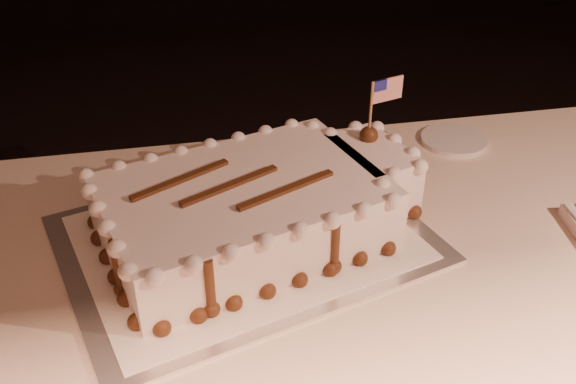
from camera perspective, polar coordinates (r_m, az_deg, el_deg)
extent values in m
cube|color=beige|center=(1.44, 3.05, -15.85)|extent=(2.40, 0.80, 0.75)
cube|color=white|center=(1.17, -3.87, -4.20)|extent=(0.74, 0.63, 0.01)
cube|color=white|center=(1.16, -3.88, -4.01)|extent=(0.66, 0.57, 0.00)
cube|color=white|center=(1.13, -3.99, -1.70)|extent=(0.54, 0.44, 0.11)
cube|color=white|center=(1.24, 7.42, 1.64)|extent=(0.16, 0.20, 0.11)
sphere|color=#542C15|center=(0.99, -11.16, -11.76)|extent=(0.03, 0.03, 0.03)
sphere|color=#542C15|center=(1.00, -7.96, -10.77)|extent=(0.03, 0.03, 0.03)
sphere|color=#542C15|center=(1.02, -4.86, -9.77)|extent=(0.03, 0.03, 0.03)
sphere|color=#542C15|center=(1.04, -1.86, -8.77)|extent=(0.03, 0.03, 0.03)
sphere|color=#542C15|center=(1.06, 1.01, -7.78)|extent=(0.03, 0.03, 0.03)
sphere|color=#542C15|center=(1.08, 3.76, -6.81)|extent=(0.03, 0.03, 0.03)
sphere|color=#542C15|center=(1.10, 6.38, -5.87)|extent=(0.03, 0.03, 0.03)
sphere|color=#542C15|center=(1.13, 8.86, -4.97)|extent=(0.03, 0.03, 0.03)
sphere|color=#542C15|center=(1.17, 7.98, -3.54)|extent=(0.03, 0.03, 0.03)
sphere|color=#542C15|center=(1.20, 8.94, -2.51)|extent=(0.03, 0.03, 0.03)
sphere|color=#542C15|center=(1.23, 11.16, -1.75)|extent=(0.03, 0.03, 0.03)
sphere|color=#542C15|center=(1.26, 10.57, -0.57)|extent=(0.03, 0.03, 0.03)
sphere|color=#542C15|center=(1.30, 9.04, 0.70)|extent=(0.03, 0.03, 0.03)
sphere|color=#542C15|center=(1.34, 7.61, 1.89)|extent=(0.03, 0.03, 0.03)
sphere|color=#542C15|center=(1.34, 5.77, 1.90)|extent=(0.03, 0.03, 0.03)
sphere|color=#542C15|center=(1.31, 3.62, 1.29)|extent=(0.03, 0.03, 0.03)
sphere|color=#542C15|center=(1.33, 2.10, 1.98)|extent=(0.03, 0.03, 0.03)
sphere|color=#542C15|center=(1.34, 0.32, 2.12)|extent=(0.03, 0.03, 0.03)
sphere|color=#542C15|center=(1.32, -1.93, 1.51)|extent=(0.03, 0.03, 0.03)
sphere|color=#542C15|center=(1.30, -4.25, 0.87)|extent=(0.03, 0.03, 0.03)
sphere|color=#542C15|center=(1.28, -6.64, 0.21)|extent=(0.03, 0.03, 0.03)
sphere|color=#542C15|center=(1.26, -9.09, -0.46)|extent=(0.03, 0.03, 0.03)
sphere|color=#542C15|center=(1.25, -11.59, -1.15)|extent=(0.03, 0.03, 0.03)
sphere|color=#542C15|center=(1.24, -14.15, -1.86)|extent=(0.03, 0.03, 0.03)
sphere|color=#542C15|center=(1.23, -16.74, -2.56)|extent=(0.03, 0.03, 0.03)
sphere|color=#542C15|center=(1.19, -16.47, -3.95)|extent=(0.03, 0.03, 0.03)
sphere|color=#542C15|center=(1.14, -15.78, -5.55)|extent=(0.03, 0.03, 0.03)
sphere|color=#542C15|center=(1.10, -15.02, -7.27)|extent=(0.03, 0.03, 0.03)
sphere|color=#542C15|center=(1.05, -14.19, -9.15)|extent=(0.03, 0.03, 0.03)
sphere|color=#542C15|center=(1.01, -13.28, -11.18)|extent=(0.03, 0.03, 0.03)
sphere|color=white|center=(0.93, -11.82, -7.43)|extent=(0.03, 0.03, 0.03)
sphere|color=white|center=(0.94, -8.42, -6.42)|extent=(0.03, 0.03, 0.03)
sphere|color=white|center=(0.95, -5.13, -5.41)|extent=(0.03, 0.03, 0.03)
sphere|color=white|center=(0.97, -1.97, -4.43)|extent=(0.03, 0.03, 0.03)
sphere|color=white|center=(0.99, 1.07, -3.47)|extent=(0.03, 0.03, 0.03)
sphere|color=white|center=(1.02, 3.96, -2.54)|extent=(0.03, 0.03, 0.03)
sphere|color=white|center=(1.04, 6.71, -1.65)|extent=(0.03, 0.03, 0.03)
sphere|color=white|center=(1.07, 9.31, -0.81)|extent=(0.03, 0.03, 0.03)
sphere|color=white|center=(1.11, 8.37, 0.55)|extent=(0.03, 0.03, 0.03)
sphere|color=white|center=(1.14, 9.37, 1.52)|extent=(0.03, 0.03, 0.03)
sphere|color=white|center=(1.18, 11.68, 2.21)|extent=(0.03, 0.03, 0.03)
sphere|color=white|center=(1.21, 11.04, 3.32)|extent=(0.03, 0.03, 0.03)
sphere|color=white|center=(1.25, 9.44, 4.52)|extent=(0.03, 0.03, 0.03)
sphere|color=white|center=(1.29, 7.93, 5.64)|extent=(0.03, 0.03, 0.03)
sphere|color=white|center=(1.29, 6.01, 5.67)|extent=(0.03, 0.03, 0.03)
sphere|color=white|center=(1.26, 3.77, 5.11)|extent=(0.03, 0.03, 0.03)
sphere|color=white|center=(1.28, 2.19, 5.76)|extent=(0.03, 0.03, 0.03)
sphere|color=white|center=(1.29, 0.33, 5.89)|extent=(0.03, 0.03, 0.03)
sphere|color=white|center=(1.27, -2.01, 5.32)|extent=(0.03, 0.03, 0.03)
sphere|color=white|center=(1.25, -4.43, 4.72)|extent=(0.03, 0.03, 0.03)
sphere|color=white|center=(1.23, -6.93, 4.09)|extent=(0.03, 0.03, 0.03)
sphere|color=white|center=(1.21, -9.50, 3.44)|extent=(0.03, 0.03, 0.03)
sphere|color=white|center=(1.20, -12.12, 2.76)|extent=(0.03, 0.03, 0.03)
sphere|color=white|center=(1.19, -14.79, 2.06)|extent=(0.03, 0.03, 0.03)
sphere|color=white|center=(1.18, -17.51, 1.35)|extent=(0.03, 0.03, 0.03)
sphere|color=white|center=(1.13, -17.26, 0.04)|extent=(0.03, 0.03, 0.03)
sphere|color=white|center=(1.09, -16.56, -1.46)|extent=(0.03, 0.03, 0.03)
sphere|color=white|center=(1.04, -15.80, -3.10)|extent=(0.03, 0.03, 0.03)
sphere|color=white|center=(0.99, -14.97, -4.90)|extent=(0.03, 0.03, 0.03)
sphere|color=white|center=(0.95, -14.05, -6.87)|extent=(0.03, 0.03, 0.03)
cylinder|color=#542C15|center=(0.98, -6.97, -8.39)|extent=(0.02, 0.02, 0.10)
sphere|color=#542C15|center=(1.01, -6.79, -10.29)|extent=(0.03, 0.03, 0.03)
cylinder|color=#542C15|center=(1.05, 4.20, -4.72)|extent=(0.02, 0.02, 0.10)
sphere|color=#542C15|center=(1.08, 4.10, -6.59)|extent=(0.03, 0.03, 0.03)
cylinder|color=#542C15|center=(1.17, 8.85, -0.72)|extent=(0.02, 0.02, 0.10)
sphere|color=#542C15|center=(1.19, 8.67, -2.51)|extent=(0.03, 0.03, 0.03)
cylinder|color=#542C15|center=(1.30, 8.30, 3.22)|extent=(0.02, 0.02, 0.10)
sphere|color=#542C15|center=(1.33, 8.14, 1.54)|extent=(0.03, 0.03, 0.03)
cylinder|color=#542C15|center=(1.33, 1.67, 4.17)|extent=(0.02, 0.02, 0.10)
sphere|color=#542C15|center=(1.35, 1.64, 2.50)|extent=(0.03, 0.03, 0.03)
cylinder|color=#542C15|center=(1.25, -7.08, 1.95)|extent=(0.02, 0.02, 0.10)
sphere|color=#542C15|center=(1.27, -6.95, 0.22)|extent=(0.03, 0.03, 0.03)
cylinder|color=#542C15|center=(1.21, -16.77, -0.65)|extent=(0.02, 0.02, 0.10)
sphere|color=#542C15|center=(1.23, -16.43, -2.38)|extent=(0.03, 0.03, 0.03)
cylinder|color=#542C15|center=(1.04, -14.88, -6.47)|extent=(0.02, 0.02, 0.10)
sphere|color=#542C15|center=(1.07, -14.53, -8.33)|extent=(0.03, 0.03, 0.03)
cube|color=#542C15|center=(1.11, -9.52, 1.11)|extent=(0.17, 0.10, 0.01)
cube|color=#542C15|center=(1.09, -5.19, 0.60)|extent=(0.18, 0.10, 0.01)
cube|color=#542C15|center=(1.07, -0.14, 0.22)|extent=(0.18, 0.09, 0.01)
sphere|color=#542C15|center=(1.24, 7.19, 5.02)|extent=(0.04, 0.04, 0.04)
cylinder|color=#AF784B|center=(1.22, 7.33, 6.78)|extent=(0.00, 0.00, 0.13)
cube|color=red|center=(1.22, 8.86, 8.99)|extent=(0.06, 0.02, 0.04)
cube|color=navy|center=(1.20, 8.19, 9.36)|extent=(0.03, 0.01, 0.02)
cylinder|color=silver|center=(1.52, 14.51, 4.50)|extent=(0.15, 0.15, 0.01)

